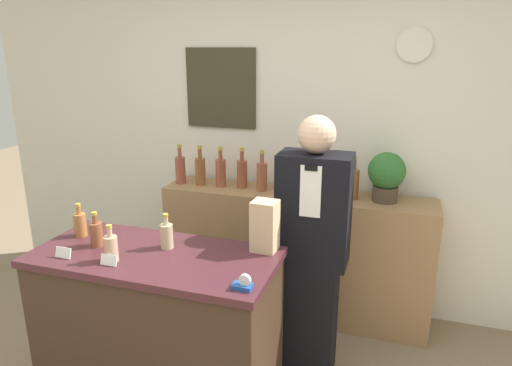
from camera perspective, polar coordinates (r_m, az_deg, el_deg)
name	(u,v)px	position (r m, az deg, el deg)	size (l,w,h in m)	color
back_wall	(284,136)	(3.56, 3.48, 5.91)	(5.20, 0.09, 2.70)	silver
back_shelf	(294,254)	(3.55, 4.78, -8.83)	(2.01, 0.38, 0.98)	#9E754C
display_counter	(159,333)	(2.72, -12.00, -17.92)	(1.30, 0.60, 0.97)	#382619
shopkeeper	(312,253)	(2.79, 7.05, -8.67)	(0.42, 0.26, 1.65)	black
potted_plant	(386,175)	(3.26, 15.99, 1.02)	(0.26, 0.26, 0.35)	#4C3D2D
paper_bag	(265,226)	(2.41, 1.11, -5.38)	(0.14, 0.13, 0.28)	tan
tape_dispenser	(243,284)	(2.09, -1.62, -12.53)	(0.09, 0.06, 0.07)	#1E4799
price_card_left	(63,253)	(2.57, -22.96, -8.03)	(0.09, 0.02, 0.06)	white
price_card_right	(109,260)	(2.41, -17.92, -9.15)	(0.09, 0.02, 0.06)	white
counter_bottle_0	(80,224)	(2.80, -21.13, -4.79)	(0.07, 0.07, 0.20)	#A66A35
counter_bottle_1	(96,233)	(2.63, -19.34, -5.96)	(0.07, 0.07, 0.20)	brown
counter_bottle_2	(111,248)	(2.43, -17.68, -7.71)	(0.07, 0.07, 0.20)	tan
counter_bottle_3	(167,235)	(2.51, -11.11, -6.41)	(0.07, 0.07, 0.20)	tan
shelf_bottle_0	(180,169)	(3.63, -9.44, 1.75)	(0.08, 0.08, 0.31)	brown
shelf_bottle_1	(200,170)	(3.57, -6.98, 1.59)	(0.08, 0.08, 0.31)	brown
shelf_bottle_2	(221,172)	(3.51, -4.43, 1.42)	(0.08, 0.08, 0.31)	brown
shelf_bottle_3	(242,173)	(3.47, -1.76, 1.28)	(0.08, 0.08, 0.31)	brown
shelf_bottle_4	(262,176)	(3.39, 0.74, 0.93)	(0.08, 0.08, 0.31)	brown
shelf_bottle_5	(284,177)	(3.37, 3.58, 0.80)	(0.08, 0.08, 0.31)	brown
shelf_bottle_6	(306,179)	(3.32, 6.30, 0.48)	(0.08, 0.08, 0.31)	brown
shelf_bottle_7	(330,180)	(3.32, 9.21, 0.34)	(0.08, 0.08, 0.31)	brown
shelf_bottle_8	(353,183)	(3.28, 12.05, 0.03)	(0.08, 0.08, 0.31)	brown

